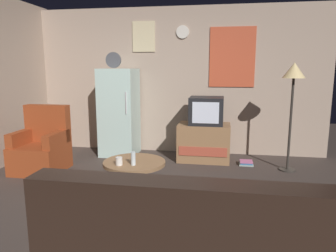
# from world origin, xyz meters

# --- Properties ---
(ground_plane) EXTENTS (12.00, 12.00, 0.00)m
(ground_plane) POSITION_xyz_m (0.00, 0.00, 0.00)
(ground_plane) COLOR #3D332D
(wall_with_art) EXTENTS (5.20, 0.12, 2.55)m
(wall_with_art) POSITION_xyz_m (0.01, 2.45, 1.28)
(wall_with_art) COLOR tan
(wall_with_art) RESTS_ON ground_plane
(fridge) EXTENTS (0.60, 0.62, 1.77)m
(fridge) POSITION_xyz_m (-0.95, 2.05, 0.75)
(fridge) COLOR silver
(fridge) RESTS_ON ground_plane
(tv_stand) EXTENTS (0.84, 0.53, 0.61)m
(tv_stand) POSITION_xyz_m (0.54, 1.92, 0.31)
(tv_stand) COLOR #8E6642
(tv_stand) RESTS_ON ground_plane
(crt_tv) EXTENTS (0.54, 0.51, 0.44)m
(crt_tv) POSITION_xyz_m (0.57, 1.92, 0.83)
(crt_tv) COLOR black
(crt_tv) RESTS_ON tv_stand
(standing_lamp) EXTENTS (0.32, 0.32, 1.59)m
(standing_lamp) POSITION_xyz_m (1.81, 1.60, 1.36)
(standing_lamp) COLOR #332D28
(standing_lamp) RESTS_ON ground_plane
(coffee_table) EXTENTS (0.72, 0.72, 0.45)m
(coffee_table) POSITION_xyz_m (-0.17, 0.22, 0.23)
(coffee_table) COLOR #8E6642
(coffee_table) RESTS_ON ground_plane
(wine_glass) EXTENTS (0.05, 0.05, 0.15)m
(wine_glass) POSITION_xyz_m (-0.14, 0.07, 0.53)
(wine_glass) COLOR silver
(wine_glass) RESTS_ON coffee_table
(mug_ceramic_white) EXTENTS (0.08, 0.08, 0.09)m
(mug_ceramic_white) POSITION_xyz_m (-0.29, 0.05, 0.50)
(mug_ceramic_white) COLOR silver
(mug_ceramic_white) RESTS_ON coffee_table
(armchair) EXTENTS (0.68, 0.68, 0.96)m
(armchair) POSITION_xyz_m (-1.81, 1.00, 0.34)
(armchair) COLOR maroon
(armchair) RESTS_ON ground_plane
(book_stack) EXTENTS (0.22, 0.18, 0.07)m
(book_stack) POSITION_xyz_m (1.22, 1.76, 0.03)
(book_stack) COLOR #95A79D
(book_stack) RESTS_ON ground_plane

